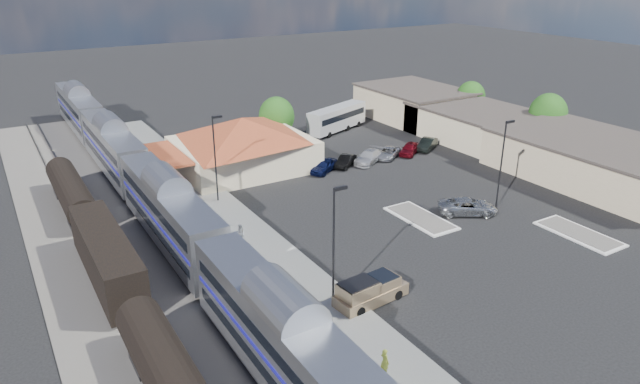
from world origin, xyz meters
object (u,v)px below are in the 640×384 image
station_depot (243,143)px  pickup_truck (371,291)px  coach_bus (337,117)px  suv (468,206)px

station_depot → pickup_truck: size_ratio=3.17×
pickup_truck → coach_bus: 44.87m
pickup_truck → suv: size_ratio=1.02×
station_depot → suv: size_ratio=3.24×
station_depot → coach_bus: 19.85m
suv → station_depot: bearing=61.2°
pickup_truck → coach_bus: (22.14, 39.01, 1.14)m
station_depot → pickup_truck: (-3.94, -31.16, -2.21)m
pickup_truck → station_depot: bearing=-12.9°
station_depot → suv: (13.27, -23.41, -2.34)m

